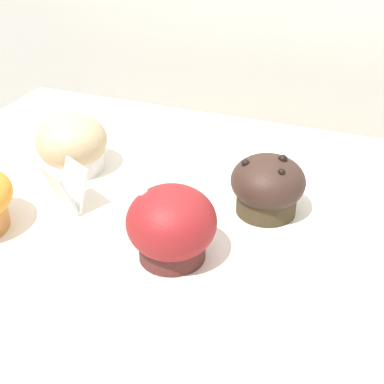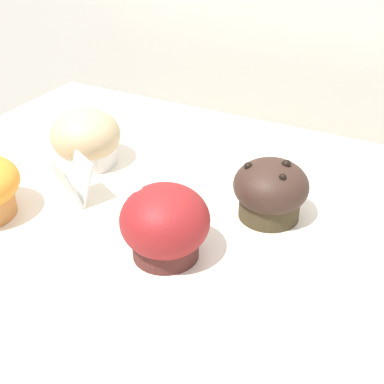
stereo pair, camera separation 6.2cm
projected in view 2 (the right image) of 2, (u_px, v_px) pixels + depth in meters
The scene contains 5 objects.
wall_back at pixel (347, 83), 1.11m from camera, with size 3.20×0.10×1.80m, color beige.
muffin_front_center at pixel (271, 190), 0.66m from camera, with size 0.09×0.09×0.08m.
muffin_back_left at pixel (165, 225), 0.59m from camera, with size 0.10×0.10×0.09m.
muffin_front_right at pixel (86, 139), 0.78m from camera, with size 0.10×0.10×0.08m.
price_card at pixel (73, 181), 0.69m from camera, with size 0.06×0.06×0.06m.
Camera 2 is at (0.21, -0.50, 1.29)m, focal length 50.00 mm.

